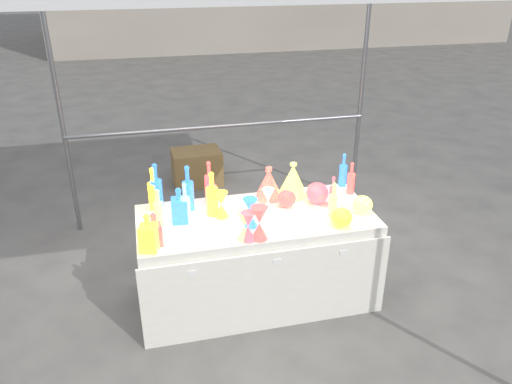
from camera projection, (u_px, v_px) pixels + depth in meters
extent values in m
plane|color=slate|center=(256.00, 295.00, 4.13)|extent=(80.00, 80.00, 0.00)
cylinder|color=gray|center=(61.00, 116.00, 4.61)|extent=(0.04, 0.04, 2.40)
cylinder|color=gray|center=(361.00, 97.00, 5.25)|extent=(0.04, 0.04, 2.40)
cylinder|color=gray|center=(222.00, 126.00, 4.99)|extent=(3.00, 0.04, 0.04)
cube|color=white|center=(256.00, 257.00, 3.97)|extent=(1.80, 0.80, 0.75)
cube|color=white|center=(269.00, 292.00, 3.62)|extent=(1.84, 0.02, 0.68)
cube|color=white|center=(192.00, 273.00, 3.38)|extent=(0.06, 0.00, 0.03)
cube|color=white|center=(277.00, 262.00, 3.51)|extent=(0.06, 0.00, 0.03)
cube|color=white|center=(343.00, 253.00, 3.62)|extent=(0.06, 0.00, 0.03)
cube|color=olive|center=(197.00, 167.00, 6.08)|extent=(0.59, 0.44, 0.42)
cube|color=olive|center=(199.00, 169.00, 6.51)|extent=(0.69, 0.54, 0.05)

